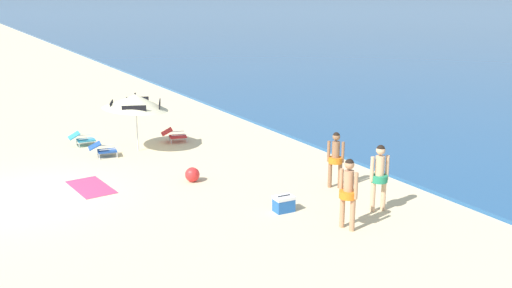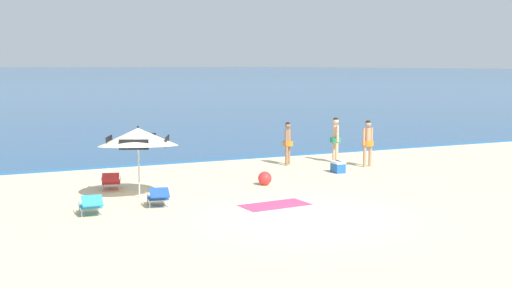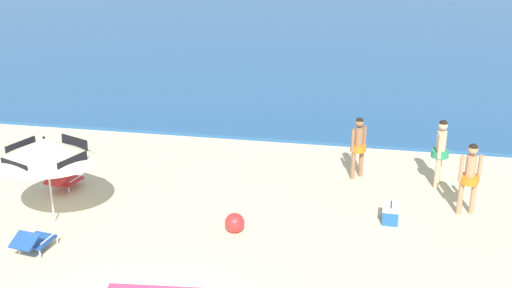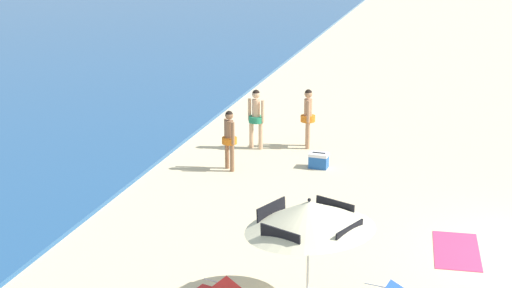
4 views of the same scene
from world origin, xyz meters
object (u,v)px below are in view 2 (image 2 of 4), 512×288
Objects in this scene: lounge_chair_facing_sea at (158,196)px; beach_towel at (275,205)px; person_standing_beside at (368,140)px; person_wading_in at (336,136)px; cooler_box at (338,167)px; beach_umbrella_striped_main at (138,137)px; beach_ball at (265,178)px; lounge_chair_under_umbrella at (111,181)px; person_standing_near_shore at (288,140)px; lounge_chair_beside_umbrella at (91,204)px.

lounge_chair_facing_sea is 0.53× the size of beach_towel.
person_wading_in is at bearing 110.55° from person_standing_beside.
beach_towel is (2.84, -1.14, -0.27)m from lounge_chair_facing_sea.
person_wading_in is at bearing 29.41° from lounge_chair_facing_sea.
cooler_box reaches higher than beach_towel.
beach_umbrella_striped_main is 4.26m from beach_ball.
lounge_chair_under_umbrella reaches higher than beach_towel.
person_standing_near_shore reaches higher than cooler_box.
cooler_box is at bearing -157.89° from person_standing_beside.
beach_umbrella_striped_main reaches higher than person_standing_near_shore.
lounge_chair_facing_sea is at bearing 158.16° from beach_towel.
person_standing_beside is at bearing 18.44° from lounge_chair_beside_umbrella.
person_wading_in is at bearing 47.05° from beach_towel.
beach_umbrella_striped_main reaches higher than person_standing_beside.
lounge_chair_facing_sea reaches higher than beach_ball.
person_standing_beside is 3.99× the size of beach_ball.
person_standing_near_shore is (8.02, 5.02, 0.65)m from lounge_chair_beside_umbrella.
lounge_chair_facing_sea is (0.66, -2.78, 0.00)m from lounge_chair_under_umbrella.
lounge_chair_beside_umbrella is (-1.12, -3.03, -0.00)m from lounge_chair_under_umbrella.
lounge_chair_beside_umbrella is at bearing -110.23° from lounge_chair_under_umbrella.
lounge_chair_under_umbrella and lounge_chair_beside_umbrella have the same top height.
person_standing_beside is 0.99× the size of person_wading_in.
person_standing_near_shore is at bearing 52.84° from beach_ball.
cooler_box is (7.06, 2.57, -0.07)m from lounge_chair_facing_sea.
lounge_chair_under_umbrella is at bearing 164.40° from beach_ball.
cooler_box is 3.43m from beach_ball.
beach_ball is 0.24× the size of beach_towel.
lounge_chair_beside_umbrella is 1.79m from lounge_chair_facing_sea.
lounge_chair_facing_sea is at bearing -81.52° from beach_umbrella_striped_main.
lounge_chair_beside_umbrella is 0.58× the size of person_standing_near_shore.
lounge_chair_beside_umbrella is at bearing 169.14° from beach_towel.
beach_towel is at bearing -138.67° from cooler_box.
beach_umbrella_striped_main reaches higher than lounge_chair_under_umbrella.
lounge_chair_under_umbrella is (-0.47, 1.52, -1.43)m from beach_umbrella_striped_main.
person_standing_beside is 3.33× the size of cooler_box.
beach_umbrella_striped_main reaches higher than person_wading_in.
beach_ball is (3.98, 0.27, -1.49)m from beach_umbrella_striped_main.
beach_towel is (-3.41, -5.91, -0.92)m from person_standing_near_shore.
cooler_box is at bearing 10.26° from beach_umbrella_striped_main.
beach_ball is (-3.26, -1.04, 0.01)m from cooler_box.
beach_umbrella_striped_main reaches higher than cooler_box.
lounge_chair_facing_sea is (0.19, -1.26, -1.43)m from beach_umbrella_striped_main.
lounge_chair_facing_sea is 2.25× the size of beach_ball.
beach_umbrella_striped_main is at bearing 141.60° from beach_towel.
lounge_chair_facing_sea is 4.09m from beach_ball.
cooler_box is 5.62m from beach_towel.
person_standing_near_shore is 4.12m from beach_ball.
cooler_box is (7.25, 1.31, -1.50)m from beach_umbrella_striped_main.
person_standing_near_shore is at bearing 175.64° from person_wading_in.
person_standing_near_shore is at bearing 28.60° from beach_umbrella_striped_main.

